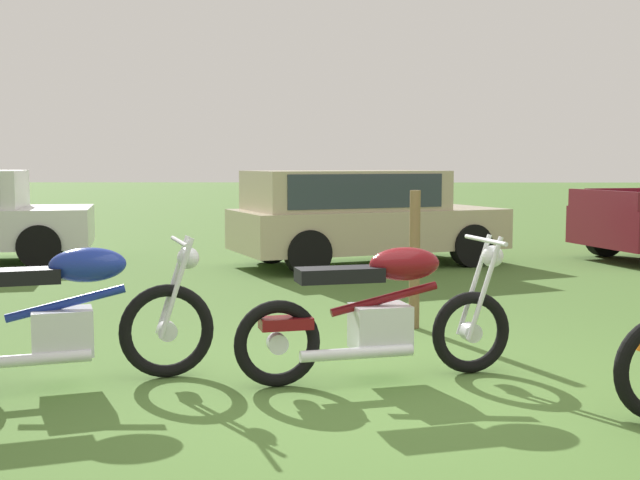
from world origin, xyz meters
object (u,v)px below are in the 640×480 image
fence_post_wooden (415,260)px  motorcycle_blue (63,317)px  motorcycle_maroon (381,313)px  car_beige (357,211)px

fence_post_wooden → motorcycle_blue: bearing=-142.2°
motorcycle_blue → motorcycle_maroon: (2.20, 0.22, -0.01)m
motorcycle_maroon → car_beige: 6.40m
motorcycle_maroon → car_beige: bearing=74.4°
motorcycle_maroon → car_beige: car_beige is taller
motorcycle_maroon → fence_post_wooden: bearing=61.5°
car_beige → motorcycle_blue: bearing=-132.0°
motorcycle_blue → car_beige: size_ratio=0.47×
fence_post_wooden → car_beige: bearing=95.2°
motorcycle_blue → car_beige: bearing=51.7°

